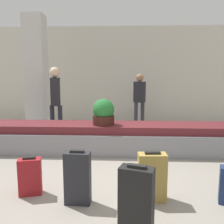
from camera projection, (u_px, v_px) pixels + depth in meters
name	position (u px, v px, depth m)	size (l,w,h in m)	color
ground_plane	(106.00, 188.00, 3.59)	(18.00, 18.00, 0.00)	gray
back_wall	(117.00, 75.00, 8.50)	(18.00, 0.06, 3.20)	beige
carousel	(112.00, 138.00, 5.27)	(8.43, 0.92, 0.59)	gray
pillar	(36.00, 75.00, 6.86)	(0.53, 0.53, 3.20)	silver
suitcase_0	(30.00, 176.00, 3.38)	(0.33, 0.23, 0.53)	maroon
suitcase_1	(136.00, 202.00, 2.49)	(0.38, 0.27, 0.75)	black
suitcase_3	(78.00, 178.00, 3.13)	(0.33, 0.18, 0.70)	#232328
suitcase_6	(152.00, 177.00, 3.21)	(0.37, 0.22, 0.65)	#A3843D
potted_plant_0	(103.00, 113.00, 5.11)	(0.44, 0.44, 0.54)	#381914
traveler_0	(139.00, 96.00, 7.46)	(0.37, 0.32, 1.63)	#282833
traveler_1	(56.00, 96.00, 6.10)	(0.31, 0.33, 1.79)	#282833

